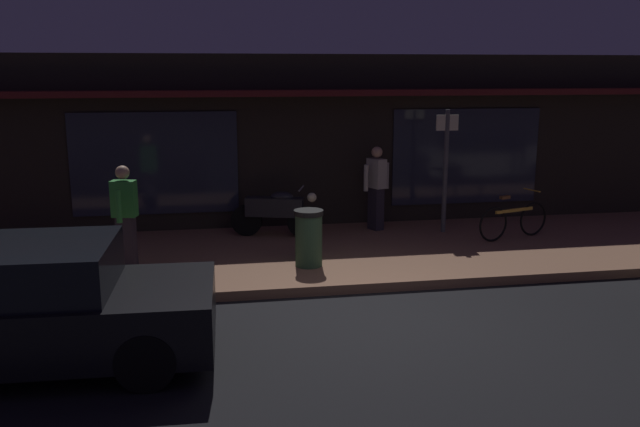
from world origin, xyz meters
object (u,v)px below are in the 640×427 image
object	(u,v)px
trash_bin	(309,238)
motorcycle	(276,211)
person_photographer	(125,215)
bicycle_parked	(513,220)
person_bystander	(376,186)
sign_post	(446,164)
parked_car_near	(24,307)

from	to	relation	value
trash_bin	motorcycle	bearing A→B (deg)	98.52
person_photographer	bicycle_parked	bearing A→B (deg)	5.73
person_bystander	sign_post	size ratio (longest dim) A/B	0.70
person_bystander	parked_car_near	bearing A→B (deg)	-136.49
motorcycle	person_bystander	size ratio (longest dim) A/B	1.00
motorcycle	trash_bin	size ratio (longest dim) A/B	1.79
bicycle_parked	sign_post	size ratio (longest dim) A/B	0.66
parked_car_near	person_photographer	bearing A→B (deg)	76.72
motorcycle	bicycle_parked	xyz separation A→B (m)	(4.41, -0.94, -0.14)
trash_bin	parked_car_near	distance (m)	4.65
sign_post	parked_car_near	distance (m)	8.19
sign_post	motorcycle	bearing A→B (deg)	176.71
motorcycle	trash_bin	bearing A→B (deg)	-81.48
bicycle_parked	trash_bin	xyz separation A→B (m)	(-4.10, -1.10, 0.11)
person_bystander	trash_bin	bearing A→B (deg)	-127.19
motorcycle	trash_bin	world-z (taller)	motorcycle
person_bystander	sign_post	world-z (taller)	sign_post
person_bystander	parked_car_near	distance (m)	7.44
parked_car_near	bicycle_parked	bearing A→B (deg)	26.93
trash_bin	person_photographer	bearing A→B (deg)	172.26
motorcycle	person_photographer	size ratio (longest dim) A/B	1.00
sign_post	bicycle_parked	bearing A→B (deg)	-33.93
bicycle_parked	trash_bin	distance (m)	4.25
person_bystander	parked_car_near	world-z (taller)	person_bystander
person_photographer	person_bystander	world-z (taller)	same
bicycle_parked	person_bystander	xyz separation A→B (m)	(-2.38, 1.17, 0.52)
person_bystander	parked_car_near	xyz separation A→B (m)	(-5.39, -5.12, -0.32)
motorcycle	parked_car_near	size ratio (longest dim) A/B	0.40
bicycle_parked	person_photographer	size ratio (longest dim) A/B	0.95
parked_car_near	person_bystander	bearing A→B (deg)	43.51
person_bystander	sign_post	bearing A→B (deg)	-18.37
motorcycle	person_bystander	xyz separation A→B (m)	(2.03, 0.23, 0.38)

